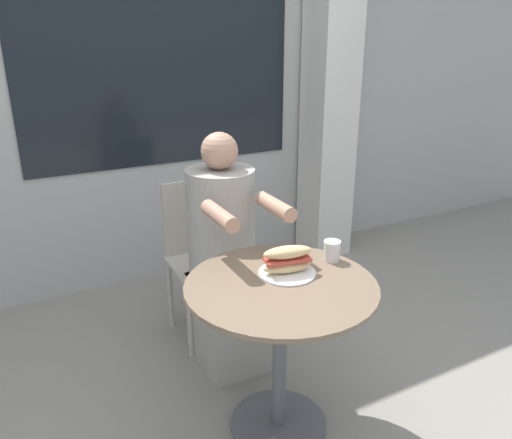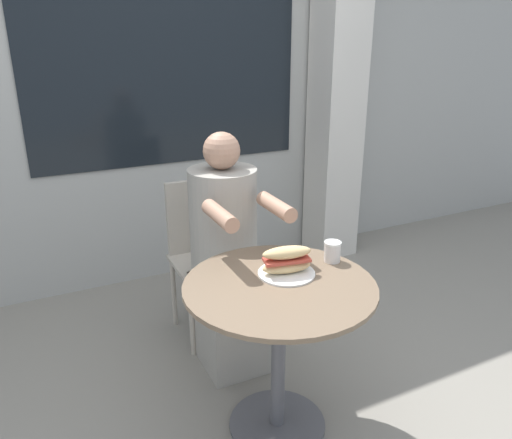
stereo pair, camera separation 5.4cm
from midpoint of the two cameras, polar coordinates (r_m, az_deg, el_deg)
ground_plane at (r=2.39m, az=1.86°, el=-22.36°), size 8.00×8.00×0.00m
storefront_wall at (r=3.35m, az=-13.07°, el=16.18°), size 8.00×0.09×2.80m
lattice_pillar at (r=3.74m, az=8.01°, el=13.73°), size 0.31×0.31×2.40m
cafe_table at (r=2.07m, az=2.03°, el=-11.79°), size 0.77×0.77×0.70m
diner_chair at (r=2.81m, az=-7.01°, el=-2.78°), size 0.38×0.38×0.87m
seated_diner at (r=2.52m, az=-4.17°, el=-5.49°), size 0.34×0.60×1.20m
sandwich_on_plate at (r=2.04m, az=2.84°, el=-4.89°), size 0.24×0.24×0.12m
drink_cup at (r=2.18m, az=7.97°, el=-3.55°), size 0.07×0.07×0.09m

